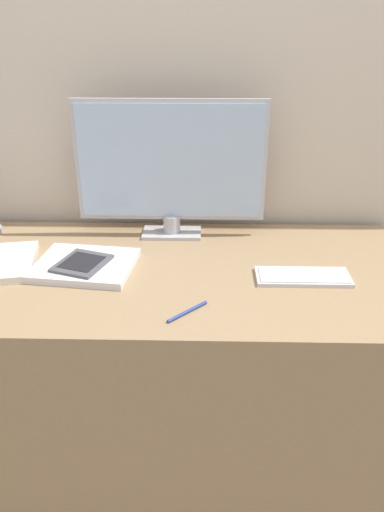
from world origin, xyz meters
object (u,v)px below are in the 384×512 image
object	(u,v)px
monitor	(171,167)
pen	(188,312)
keyboard	(303,277)
laptop	(85,265)
ereader	(82,263)

from	to	relation	value
monitor	pen	bearing A→B (deg)	-82.05
keyboard	laptop	bearing A→B (deg)	175.80
ereader	pen	size ratio (longest dim) A/B	1.85
laptop	ereader	bearing A→B (deg)	-101.98
keyboard	laptop	xyz separation A→B (m)	(-0.67, 0.05, 0.00)
ereader	pen	distance (m)	0.40
keyboard	ereader	bearing A→B (deg)	177.38
pen	ereader	bearing A→B (deg)	145.34
ereader	keyboard	bearing A→B (deg)	-2.62
keyboard	pen	xyz separation A→B (m)	(-0.34, -0.20, -0.00)
monitor	pen	world-z (taller)	monitor
laptop	pen	distance (m)	0.41
laptop	ereader	distance (m)	0.03
laptop	keyboard	bearing A→B (deg)	-4.20
monitor	keyboard	world-z (taller)	monitor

